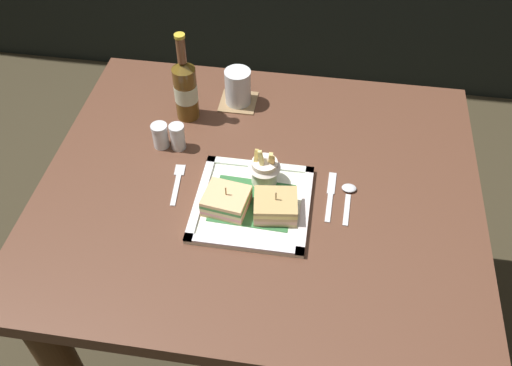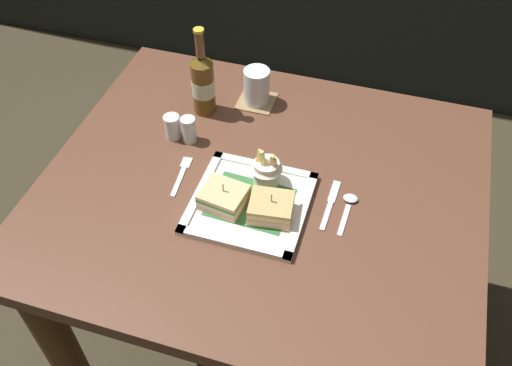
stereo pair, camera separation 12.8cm
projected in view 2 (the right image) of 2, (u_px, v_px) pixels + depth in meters
The scene contains 14 objects.
ground_plane at pixel (260, 335), 1.88m from camera, with size 6.00×6.00×0.00m, color #38301F.
dining_table at pixel (261, 225), 1.45m from camera, with size 1.05×0.91×0.75m.
square_plate at pixel (250, 203), 1.29m from camera, with size 0.26×0.26×0.02m.
sandwich_half_left at pixel (224, 197), 1.27m from camera, with size 0.11×0.10×0.07m.
sandwich_half_right at pixel (271, 208), 1.24m from camera, with size 0.11×0.10×0.07m.
fries_cup at pixel (266, 170), 1.29m from camera, with size 0.08×0.08×0.11m.
beer_bottle at pixel (203, 83), 1.46m from camera, with size 0.06×0.06×0.25m.
drink_coaster at pixel (257, 101), 1.55m from camera, with size 0.10×0.10×0.00m, color #94744D.
water_glass at pixel (257, 88), 1.52m from camera, with size 0.07×0.07×0.10m.
fork at pixel (182, 174), 1.36m from camera, with size 0.03×0.13×0.00m.
knife at pixel (331, 202), 1.30m from camera, with size 0.02×0.16×0.00m.
spoon at pixel (349, 204), 1.29m from camera, with size 0.03×0.13×0.01m.
salt_shaker at pixel (173, 128), 1.43m from camera, with size 0.04×0.04×0.07m.
pepper_shaker at pixel (189, 131), 1.42m from camera, with size 0.04×0.04×0.07m.
Camera 2 is at (0.25, -0.87, 1.73)m, focal length 39.05 mm.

